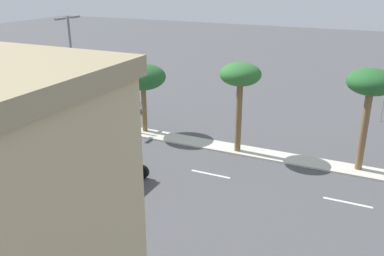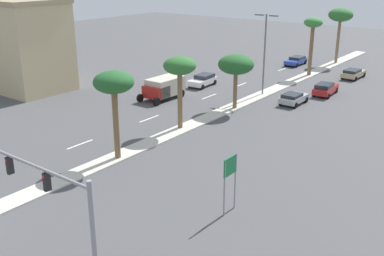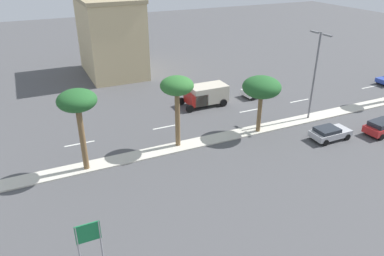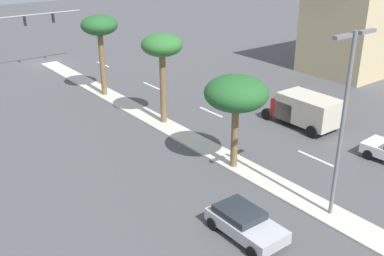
{
  "view_description": "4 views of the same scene",
  "coord_description": "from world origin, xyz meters",
  "px_view_note": "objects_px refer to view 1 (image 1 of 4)",
  "views": [
    {
      "loc": [
        -27.91,
        13.28,
        12.73
      ],
      "look_at": [
        -3.06,
        24.83,
        2.47
      ],
      "focal_mm": 38.75,
      "sensor_mm": 36.0,
      "label": 1
    },
    {
      "loc": [
        25.11,
        -9.28,
        14.41
      ],
      "look_at": [
        3.22,
        19.53,
        1.59
      ],
      "focal_mm": 42.7,
      "sensor_mm": 36.0,
      "label": 2
    },
    {
      "loc": [
        27.8,
        10.8,
        16.69
      ],
      "look_at": [
        0.06,
        23.61,
        1.77
      ],
      "focal_mm": 34.24,
      "sensor_mm": 36.0,
      "label": 3
    },
    {
      "loc": [
        17.49,
        48.82,
        13.13
      ],
      "look_at": [
        2.81,
        29.84,
        2.92
      ],
      "focal_mm": 42.28,
      "sensor_mm": 36.0,
      "label": 4
    }
  ],
  "objects_px": {
    "palm_tree_front": "(240,77)",
    "palm_tree_left": "(143,78)",
    "palm_tree_center": "(371,85)",
    "sedan_tan_leading": "(8,83)",
    "sedan_red_center": "(81,92)",
    "box_truck": "(99,160)",
    "sedan_white_inboard": "(13,148)",
    "sedan_silver_right": "(120,103)",
    "street_lamp_inboard": "(72,61)"
  },
  "relations": [
    {
      "from": "sedan_tan_leading",
      "to": "sedan_silver_right",
      "type": "distance_m",
      "value": 16.43
    },
    {
      "from": "palm_tree_front",
      "to": "sedan_red_center",
      "type": "distance_m",
      "value": 21.34
    },
    {
      "from": "street_lamp_inboard",
      "to": "sedan_red_center",
      "type": "xyz_separation_m",
      "value": [
        5.97,
        4.42,
        -4.81
      ]
    },
    {
      "from": "box_truck",
      "to": "sedan_white_inboard",
      "type": "bearing_deg",
      "value": 89.61
    },
    {
      "from": "palm_tree_front",
      "to": "sedan_silver_right",
      "type": "height_order",
      "value": "palm_tree_front"
    },
    {
      "from": "sedan_silver_right",
      "to": "box_truck",
      "type": "xyz_separation_m",
      "value": [
        -12.88,
        -7.11,
        0.63
      ]
    },
    {
      "from": "palm_tree_center",
      "to": "palm_tree_left",
      "type": "distance_m",
      "value": 17.16
    },
    {
      "from": "palm_tree_front",
      "to": "street_lamp_inboard",
      "type": "height_order",
      "value": "street_lamp_inboard"
    },
    {
      "from": "sedan_red_center",
      "to": "box_truck",
      "type": "xyz_separation_m",
      "value": [
        -14.19,
        -12.98,
        0.55
      ]
    },
    {
      "from": "street_lamp_inboard",
      "to": "sedan_silver_right",
      "type": "xyz_separation_m",
      "value": [
        4.66,
        -1.45,
        -4.89
      ]
    },
    {
      "from": "sedan_tan_leading",
      "to": "sedan_silver_right",
      "type": "height_order",
      "value": "sedan_tan_leading"
    },
    {
      "from": "palm_tree_front",
      "to": "palm_tree_left",
      "type": "distance_m",
      "value": 8.62
    },
    {
      "from": "box_truck",
      "to": "palm_tree_front",
      "type": "bearing_deg",
      "value": -40.53
    },
    {
      "from": "sedan_red_center",
      "to": "sedan_silver_right",
      "type": "distance_m",
      "value": 6.01
    },
    {
      "from": "palm_tree_front",
      "to": "sedan_white_inboard",
      "type": "xyz_separation_m",
      "value": [
        -7.92,
        14.56,
        -5.01
      ]
    },
    {
      "from": "sedan_tan_leading",
      "to": "palm_tree_center",
      "type": "bearing_deg",
      "value": -98.0
    },
    {
      "from": "palm_tree_center",
      "to": "sedan_white_inboard",
      "type": "bearing_deg",
      "value": 110.04
    },
    {
      "from": "palm_tree_front",
      "to": "sedan_tan_leading",
      "type": "relative_size",
      "value": 1.49
    },
    {
      "from": "palm_tree_front",
      "to": "street_lamp_inboard",
      "type": "relative_size",
      "value": 0.72
    },
    {
      "from": "palm_tree_center",
      "to": "sedan_silver_right",
      "type": "distance_m",
      "value": 23.53
    },
    {
      "from": "palm_tree_front",
      "to": "sedan_silver_right",
      "type": "bearing_deg",
      "value": 70.57
    },
    {
      "from": "sedan_tan_leading",
      "to": "sedan_white_inboard",
      "type": "bearing_deg",
      "value": -131.42
    },
    {
      "from": "palm_tree_center",
      "to": "sedan_red_center",
      "type": "bearing_deg",
      "value": 78.64
    },
    {
      "from": "palm_tree_center",
      "to": "box_truck",
      "type": "xyz_separation_m",
      "value": [
        -8.49,
        15.39,
        -4.68
      ]
    },
    {
      "from": "sedan_white_inboard",
      "to": "sedan_silver_right",
      "type": "relative_size",
      "value": 1.13
    },
    {
      "from": "palm_tree_center",
      "to": "street_lamp_inboard",
      "type": "bearing_deg",
      "value": 90.63
    },
    {
      "from": "palm_tree_left",
      "to": "box_truck",
      "type": "bearing_deg",
      "value": -168.71
    },
    {
      "from": "palm_tree_front",
      "to": "sedan_silver_right",
      "type": "relative_size",
      "value": 1.71
    },
    {
      "from": "palm_tree_left",
      "to": "sedan_red_center",
      "type": "xyz_separation_m",
      "value": [
        5.56,
        11.25,
        -3.97
      ]
    },
    {
      "from": "sedan_white_inboard",
      "to": "box_truck",
      "type": "distance_m",
      "value": 7.77
    },
    {
      "from": "street_lamp_inboard",
      "to": "box_truck",
      "type": "xyz_separation_m",
      "value": [
        -8.22,
        -8.56,
        -4.26
      ]
    },
    {
      "from": "palm_tree_center",
      "to": "street_lamp_inboard",
      "type": "xyz_separation_m",
      "value": [
        -0.27,
        23.95,
        -0.42
      ]
    },
    {
      "from": "palm_tree_center",
      "to": "sedan_silver_right",
      "type": "bearing_deg",
      "value": 78.96
    },
    {
      "from": "palm_tree_left",
      "to": "sedan_tan_leading",
      "type": "xyz_separation_m",
      "value": [
        5.32,
        21.78,
        -4.03
      ]
    },
    {
      "from": "palm_tree_center",
      "to": "box_truck",
      "type": "bearing_deg",
      "value": 118.88
    },
    {
      "from": "sedan_tan_leading",
      "to": "sedan_silver_right",
      "type": "bearing_deg",
      "value": -93.74
    },
    {
      "from": "palm_tree_left",
      "to": "box_truck",
      "type": "relative_size",
      "value": 1.03
    },
    {
      "from": "palm_tree_front",
      "to": "palm_tree_left",
      "type": "xyz_separation_m",
      "value": [
        0.66,
        8.54,
        -1.04
      ]
    },
    {
      "from": "street_lamp_inboard",
      "to": "palm_tree_center",
      "type": "bearing_deg",
      "value": -89.37
    },
    {
      "from": "palm_tree_left",
      "to": "box_truck",
      "type": "distance_m",
      "value": 9.44
    },
    {
      "from": "palm_tree_front",
      "to": "sedan_red_center",
      "type": "relative_size",
      "value": 1.45
    },
    {
      "from": "palm_tree_left",
      "to": "sedan_red_center",
      "type": "distance_m",
      "value": 13.16
    },
    {
      "from": "palm_tree_center",
      "to": "street_lamp_inboard",
      "type": "height_order",
      "value": "street_lamp_inboard"
    },
    {
      "from": "palm_tree_front",
      "to": "sedan_tan_leading",
      "type": "bearing_deg",
      "value": 78.83
    },
    {
      "from": "sedan_red_center",
      "to": "palm_tree_front",
      "type": "bearing_deg",
      "value": -107.45
    },
    {
      "from": "sedan_white_inboard",
      "to": "sedan_silver_right",
      "type": "distance_m",
      "value": 12.84
    },
    {
      "from": "palm_tree_left",
      "to": "street_lamp_inboard",
      "type": "bearing_deg",
      "value": 93.42
    },
    {
      "from": "palm_tree_left",
      "to": "sedan_tan_leading",
      "type": "relative_size",
      "value": 1.27
    },
    {
      "from": "street_lamp_inboard",
      "to": "sedan_tan_leading",
      "type": "bearing_deg",
      "value": 69.03
    },
    {
      "from": "palm_tree_center",
      "to": "sedan_red_center",
      "type": "height_order",
      "value": "palm_tree_center"
    }
  ]
}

